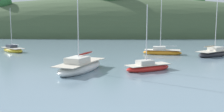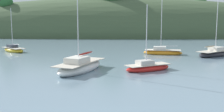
# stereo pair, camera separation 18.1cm
# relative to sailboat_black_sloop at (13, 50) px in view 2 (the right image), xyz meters

# --- Properties ---
(far_shoreline_hill) EXTENTS (150.00, 36.00, 30.09)m
(far_shoreline_hill) POSITION_rel_sailboat_black_sloop_xyz_m (17.03, 47.11, -0.24)
(far_shoreline_hill) COLOR #425638
(far_shoreline_hill) RESTS_ON ground
(sailboat_black_sloop) EXTENTS (5.47, 5.28, 7.54)m
(sailboat_black_sloop) POSITION_rel_sailboat_black_sloop_xyz_m (0.00, 0.00, 0.00)
(sailboat_black_sloop) COLOR gold
(sailboat_black_sloop) RESTS_ON ground
(sailboat_navy_dinghy) EXTENTS (5.39, 8.35, 10.59)m
(sailboat_navy_dinghy) POSITION_rel_sailboat_black_sloop_xyz_m (13.74, -16.67, 0.11)
(sailboat_navy_dinghy) COLOR white
(sailboat_navy_dinghy) RESTS_ON ground
(sailboat_teal_outer) EXTENTS (6.24, 3.02, 8.66)m
(sailboat_teal_outer) POSITION_rel_sailboat_black_sloop_xyz_m (24.75, -3.02, 0.02)
(sailboat_teal_outer) COLOR orange
(sailboat_teal_outer) RESTS_ON ground
(sailboat_cream_ketch) EXTENTS (6.69, 5.90, 9.40)m
(sailboat_cream_ketch) POSITION_rel_sailboat_black_sloop_xyz_m (32.14, -4.86, 0.06)
(sailboat_cream_ketch) COLOR #232328
(sailboat_cream_ketch) RESTS_ON ground
(sailboat_grey_yawl) EXTENTS (5.59, 4.18, 7.14)m
(sailboat_grey_yawl) POSITION_rel_sailboat_black_sloop_xyz_m (20.93, -16.26, -0.01)
(sailboat_grey_yawl) COLOR red
(sailboat_grey_yawl) RESTS_ON ground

